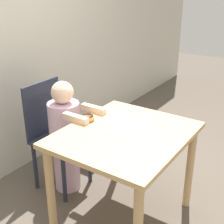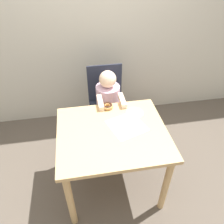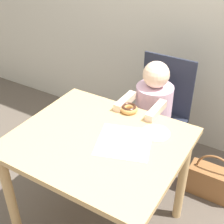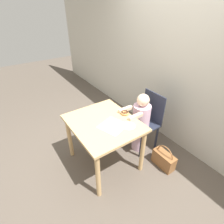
{
  "view_description": "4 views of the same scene",
  "coord_description": "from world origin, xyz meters",
  "px_view_note": "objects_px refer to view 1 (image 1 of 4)",
  "views": [
    {
      "loc": [
        -1.68,
        -1.02,
        1.74
      ],
      "look_at": [
        0.02,
        0.12,
        0.88
      ],
      "focal_mm": 50.0,
      "sensor_mm": 36.0,
      "label": 1
    },
    {
      "loc": [
        -0.24,
        -1.36,
        2.08
      ],
      "look_at": [
        0.02,
        0.12,
        0.88
      ],
      "focal_mm": 35.0,
      "sensor_mm": 36.0,
      "label": 2
    },
    {
      "loc": [
        0.79,
        -1.16,
        1.84
      ],
      "look_at": [
        0.02,
        0.12,
        0.88
      ],
      "focal_mm": 50.0,
      "sensor_mm": 36.0,
      "label": 3
    },
    {
      "loc": [
        1.6,
        -0.97,
        2.11
      ],
      "look_at": [
        0.02,
        0.12,
        0.88
      ],
      "focal_mm": 28.0,
      "sensor_mm": 36.0,
      "label": 4
    }
  ],
  "objects_px": {
    "chair": "(55,135)",
    "child_figure": "(66,138)",
    "donut": "(87,118)",
    "handbag": "(97,150)"
  },
  "relations": [
    {
      "from": "chair",
      "to": "child_figure",
      "type": "height_order",
      "value": "child_figure"
    },
    {
      "from": "donut",
      "to": "handbag",
      "type": "bearing_deg",
      "value": 31.08
    },
    {
      "from": "child_figure",
      "to": "handbag",
      "type": "xyz_separation_m",
      "value": [
        0.5,
        0.05,
        -0.37
      ]
    },
    {
      "from": "chair",
      "to": "donut",
      "type": "distance_m",
      "value": 0.5
    },
    {
      "from": "chair",
      "to": "donut",
      "type": "bearing_deg",
      "value": -97.0
    },
    {
      "from": "donut",
      "to": "handbag",
      "type": "height_order",
      "value": "donut"
    },
    {
      "from": "handbag",
      "to": "donut",
      "type": "bearing_deg",
      "value": -148.92
    },
    {
      "from": "child_figure",
      "to": "donut",
      "type": "distance_m",
      "value": 0.4
    },
    {
      "from": "chair",
      "to": "handbag",
      "type": "bearing_deg",
      "value": -8.45
    },
    {
      "from": "chair",
      "to": "handbag",
      "type": "distance_m",
      "value": 0.63
    }
  ]
}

